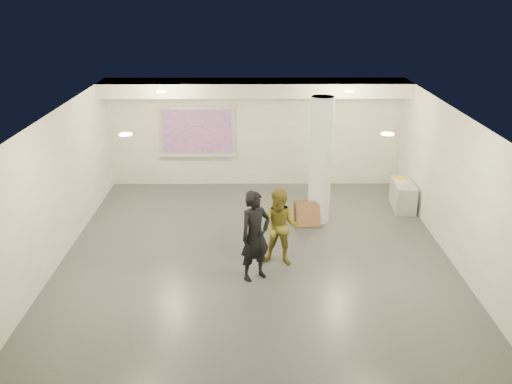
{
  "coord_description": "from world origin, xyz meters",
  "views": [
    {
      "loc": [
        -0.07,
        -10.8,
        5.35
      ],
      "look_at": [
        0.0,
        0.4,
        1.25
      ],
      "focal_mm": 40.0,
      "sensor_mm": 36.0,
      "label": 1
    }
  ],
  "objects_px": {
    "projection_screen": "(197,132)",
    "woman": "(255,236)",
    "man": "(281,228)",
    "column": "(320,161)",
    "credenza": "(403,195)"
  },
  "relations": [
    {
      "from": "column",
      "to": "credenza",
      "type": "height_order",
      "value": "column"
    },
    {
      "from": "credenza",
      "to": "man",
      "type": "distance_m",
      "value": 4.46
    },
    {
      "from": "credenza",
      "to": "woman",
      "type": "xyz_separation_m",
      "value": [
        -3.74,
        -3.63,
        0.55
      ]
    },
    {
      "from": "projection_screen",
      "to": "woman",
      "type": "bearing_deg",
      "value": -73.91
    },
    {
      "from": "column",
      "to": "credenza",
      "type": "relative_size",
      "value": 2.57
    },
    {
      "from": "projection_screen",
      "to": "credenza",
      "type": "height_order",
      "value": "projection_screen"
    },
    {
      "from": "column",
      "to": "credenza",
      "type": "xyz_separation_m",
      "value": [
        2.22,
        0.81,
        -1.16
      ]
    },
    {
      "from": "projection_screen",
      "to": "woman",
      "type": "relative_size",
      "value": 1.18
    },
    {
      "from": "projection_screen",
      "to": "man",
      "type": "distance_m",
      "value": 5.36
    },
    {
      "from": "column",
      "to": "projection_screen",
      "type": "bearing_deg",
      "value": 139.44
    },
    {
      "from": "credenza",
      "to": "woman",
      "type": "bearing_deg",
      "value": -132.38
    },
    {
      "from": "column",
      "to": "man",
      "type": "bearing_deg",
      "value": -114.5
    },
    {
      "from": "man",
      "to": "column",
      "type": "bearing_deg",
      "value": 79.02
    },
    {
      "from": "column",
      "to": "man",
      "type": "relative_size",
      "value": 1.88
    },
    {
      "from": "credenza",
      "to": "woman",
      "type": "height_order",
      "value": "woman"
    }
  ]
}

